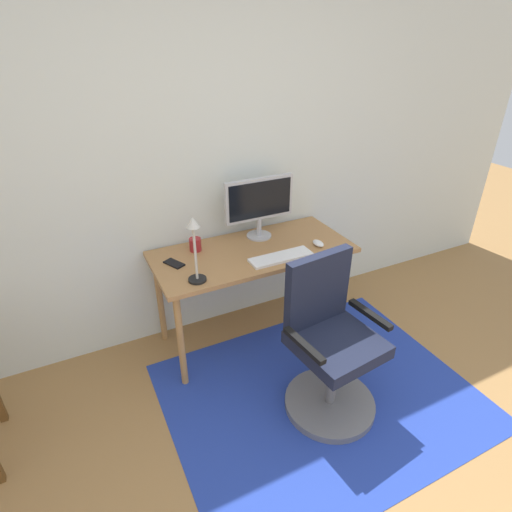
# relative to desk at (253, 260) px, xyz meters

# --- Properties ---
(wall_back) EXTENTS (6.00, 0.10, 2.60)m
(wall_back) POSITION_rel_desk_xyz_m (-0.21, 0.38, 0.65)
(wall_back) COLOR silver
(wall_back) RESTS_ON ground
(area_rug) EXTENTS (1.88, 1.49, 0.01)m
(area_rug) POSITION_rel_desk_xyz_m (0.12, -0.73, -0.65)
(area_rug) COLOR #233B9C
(area_rug) RESTS_ON ground
(desk) EXTENTS (1.36, 0.62, 0.73)m
(desk) POSITION_rel_desk_xyz_m (0.00, 0.00, 0.00)
(desk) COLOR #A67444
(desk) RESTS_ON ground
(monitor) EXTENTS (0.51, 0.18, 0.44)m
(monitor) POSITION_rel_desk_xyz_m (0.13, 0.17, 0.35)
(monitor) COLOR #B2B2B7
(monitor) RESTS_ON desk
(keyboard) EXTENTS (0.43, 0.13, 0.02)m
(keyboard) POSITION_rel_desk_xyz_m (0.11, -0.19, 0.09)
(keyboard) COLOR white
(keyboard) RESTS_ON desk
(computer_mouse) EXTENTS (0.06, 0.10, 0.03)m
(computer_mouse) POSITION_rel_desk_xyz_m (0.44, -0.14, 0.10)
(computer_mouse) COLOR white
(computer_mouse) RESTS_ON desk
(coffee_cup) EXTENTS (0.08, 0.08, 0.09)m
(coffee_cup) POSITION_rel_desk_xyz_m (-0.35, 0.17, 0.12)
(coffee_cup) COLOR maroon
(coffee_cup) RESTS_ON desk
(cell_phone) EXTENTS (0.12, 0.16, 0.01)m
(cell_phone) POSITION_rel_desk_xyz_m (-0.54, 0.05, 0.08)
(cell_phone) COLOR black
(cell_phone) RESTS_ON desk
(desk_lamp) EXTENTS (0.11, 0.11, 0.41)m
(desk_lamp) POSITION_rel_desk_xyz_m (-0.47, -0.20, 0.33)
(desk_lamp) COLOR black
(desk_lamp) RESTS_ON desk
(office_chair) EXTENTS (0.56, 0.55, 0.98)m
(office_chair) POSITION_rel_desk_xyz_m (0.11, -0.79, -0.25)
(office_chair) COLOR slate
(office_chair) RESTS_ON ground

